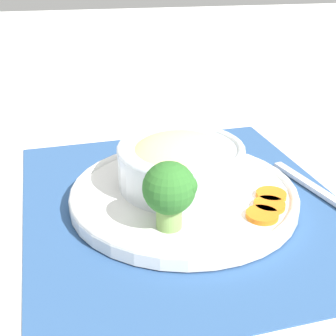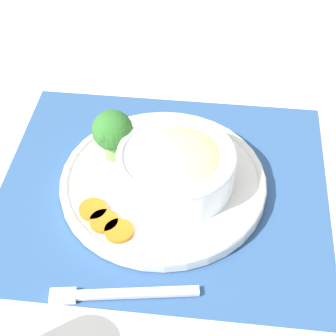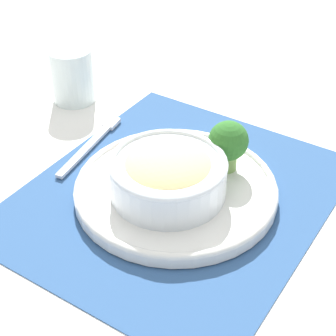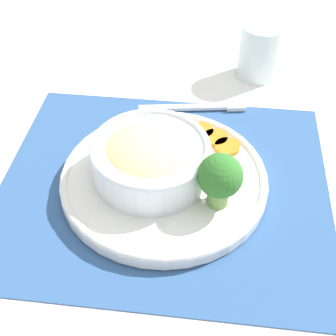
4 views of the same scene
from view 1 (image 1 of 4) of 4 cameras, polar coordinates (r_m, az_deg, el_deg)
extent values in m
plane|color=white|center=(0.62, 1.89, -4.38)|extent=(4.00, 4.00, 0.00)
cube|color=#2D5184|center=(0.62, 1.89, -4.22)|extent=(0.44, 0.50, 0.00)
cylinder|color=white|center=(0.61, 1.90, -3.41)|extent=(0.29, 0.29, 0.02)
torus|color=white|center=(0.61, 1.91, -2.76)|extent=(0.29, 0.29, 0.01)
cylinder|color=silver|center=(0.61, 1.97, 0.24)|extent=(0.16, 0.16, 0.05)
torus|color=silver|center=(0.60, 2.01, 2.46)|extent=(0.17, 0.17, 0.01)
ellipsoid|color=beige|center=(0.61, 1.99, 1.34)|extent=(0.13, 0.13, 0.06)
cylinder|color=#759E51|center=(0.53, 0.14, -5.90)|extent=(0.03, 0.03, 0.03)
sphere|color=#2D6B28|center=(0.51, 0.14, -2.44)|extent=(0.06, 0.06, 0.06)
sphere|color=#2D6B28|center=(0.50, 2.13, -2.21)|extent=(0.03, 0.03, 0.03)
sphere|color=#2D6B28|center=(0.51, -1.63, -1.99)|extent=(0.02, 0.02, 0.02)
cylinder|color=orange|center=(0.56, 11.40, -5.65)|extent=(0.04, 0.04, 0.01)
cylinder|color=orange|center=(0.58, 12.25, -4.45)|extent=(0.04, 0.04, 0.01)
cylinder|color=orange|center=(0.60, 12.46, -3.23)|extent=(0.04, 0.04, 0.01)
cube|color=silver|center=(0.67, 17.75, -2.57)|extent=(0.05, 0.18, 0.01)
camera|label=2|loc=(0.96, 44.23, 37.74)|focal=60.00mm
camera|label=3|loc=(1.08, -29.97, 34.61)|focal=60.00mm
camera|label=4|loc=(0.57, -60.01, 33.45)|focal=50.00mm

